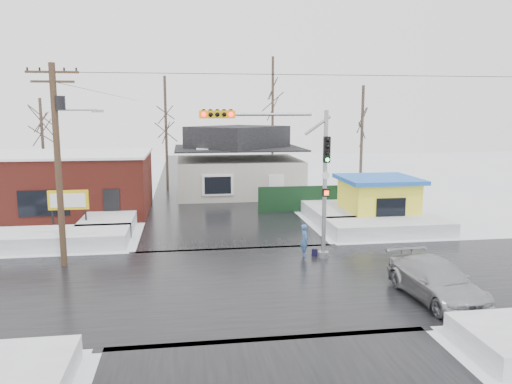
{
  "coord_description": "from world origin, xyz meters",
  "views": [
    {
      "loc": [
        -2.53,
        -19.37,
        6.96
      ],
      "look_at": [
        0.99,
        4.66,
        3.0
      ],
      "focal_mm": 35.0,
      "sensor_mm": 36.0,
      "label": 1
    }
  ],
  "objects": [
    {
      "name": "traffic_signal",
      "position": [
        2.43,
        2.97,
        4.54
      ],
      "size": [
        6.05,
        0.68,
        7.0
      ],
      "color": "gray",
      "rests_on": "ground"
    },
    {
      "name": "kiosk",
      "position": [
        9.5,
        9.99,
        1.46
      ],
      "size": [
        4.6,
        4.6,
        2.88
      ],
      "color": "#FFF338",
      "rests_on": "ground"
    },
    {
      "name": "road_ew",
      "position": [
        0.0,
        0.0,
        0.01
      ],
      "size": [
        120.0,
        10.0,
        0.02
      ],
      "primitive_type": "cube",
      "color": "black",
      "rests_on": "ground"
    },
    {
      "name": "snowbank_nw",
      "position": [
        -9.0,
        7.0,
        0.4
      ],
      "size": [
        7.0,
        3.0,
        0.8
      ],
      "primitive_type": "cube",
      "color": "white",
      "rests_on": "ground"
    },
    {
      "name": "fence",
      "position": [
        6.5,
        14.0,
        0.9
      ],
      "size": [
        8.0,
        0.12,
        1.8
      ],
      "primitive_type": "cube",
      "color": "black",
      "rests_on": "ground"
    },
    {
      "name": "pedestrian",
      "position": [
        3.17,
        3.4,
        0.78
      ],
      "size": [
        0.4,
        0.58,
        1.56
      ],
      "primitive_type": "imported",
      "rotation": [
        0.0,
        0.0,
        1.52
      ],
      "color": "#3A64A2",
      "rests_on": "ground"
    },
    {
      "name": "snowbank_ne",
      "position": [
        9.0,
        7.0,
        0.4
      ],
      "size": [
        7.0,
        3.0,
        0.8
      ],
      "primitive_type": "cube",
      "color": "white",
      "rests_on": "ground"
    },
    {
      "name": "snowbank_nside_e",
      "position": [
        7.0,
        12.0,
        0.4
      ],
      "size": [
        3.0,
        8.0,
        0.8
      ],
      "primitive_type": "cube",
      "color": "white",
      "rests_on": "ground"
    },
    {
      "name": "snowbank_nside_w",
      "position": [
        -7.0,
        12.0,
        0.4
      ],
      "size": [
        3.0,
        8.0,
        0.8
      ],
      "primitive_type": "cube",
      "color": "white",
      "rests_on": "ground"
    },
    {
      "name": "tree_far_mid",
      "position": [
        6.0,
        28.0,
        9.54
      ],
      "size": [
        3.0,
        3.0,
        12.0
      ],
      "color": "#332821",
      "rests_on": "ground"
    },
    {
      "name": "tree_far_right",
      "position": [
        12.0,
        20.0,
        7.16
      ],
      "size": [
        3.0,
        3.0,
        9.0
      ],
      "color": "#332821",
      "rests_on": "ground"
    },
    {
      "name": "shopping_bag",
      "position": [
        3.64,
        3.26,
        0.17
      ],
      "size": [
        0.3,
        0.16,
        0.35
      ],
      "primitive_type": "cube",
      "rotation": [
        0.0,
        0.0,
        -0.16
      ],
      "color": "black",
      "rests_on": "ground"
    },
    {
      "name": "car",
      "position": [
        6.67,
        -2.83,
        0.72
      ],
      "size": [
        2.39,
        5.1,
        1.44
      ],
      "primitive_type": "imported",
      "rotation": [
        0.0,
        0.0,
        0.08
      ],
      "color": "#9DA0A4",
      "rests_on": "ground"
    },
    {
      "name": "tree_far_left",
      "position": [
        -4.0,
        26.0,
        7.95
      ],
      "size": [
        3.0,
        3.0,
        10.0
      ],
      "color": "#332821",
      "rests_on": "ground"
    },
    {
      "name": "road_ns",
      "position": [
        0.0,
        0.0,
        0.01
      ],
      "size": [
        10.0,
        120.0,
        0.02
      ],
      "primitive_type": "cube",
      "color": "black",
      "rests_on": "ground"
    },
    {
      "name": "brick_building",
      "position": [
        -11.0,
        15.99,
        2.08
      ],
      "size": [
        12.2,
        8.2,
        4.12
      ],
      "color": "maroon",
      "rests_on": "ground"
    },
    {
      "name": "utility_pole",
      "position": [
        -7.93,
        3.5,
        5.11
      ],
      "size": [
        3.15,
        0.44,
        9.0
      ],
      "color": "#382619",
      "rests_on": "ground"
    },
    {
      "name": "house",
      "position": [
        2.0,
        22.0,
        2.62
      ],
      "size": [
        10.4,
        8.4,
        5.76
      ],
      "color": "beige",
      "rests_on": "ground"
    },
    {
      "name": "marquee_sign",
      "position": [
        -9.0,
        9.49,
        1.92
      ],
      "size": [
        2.2,
        0.21,
        2.55
      ],
      "color": "black",
      "rests_on": "ground"
    },
    {
      "name": "ground",
      "position": [
        0.0,
        0.0,
        0.0
      ],
      "size": [
        120.0,
        120.0,
        0.0
      ],
      "primitive_type": "plane",
      "color": "white",
      "rests_on": "ground"
    },
    {
      "name": "tree_far_west",
      "position": [
        -14.0,
        24.0,
        6.36
      ],
      "size": [
        3.0,
        3.0,
        8.0
      ],
      "color": "#332821",
      "rests_on": "ground"
    }
  ]
}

